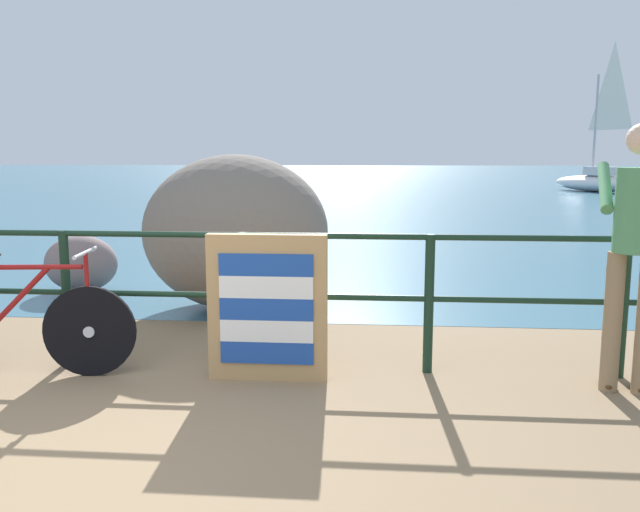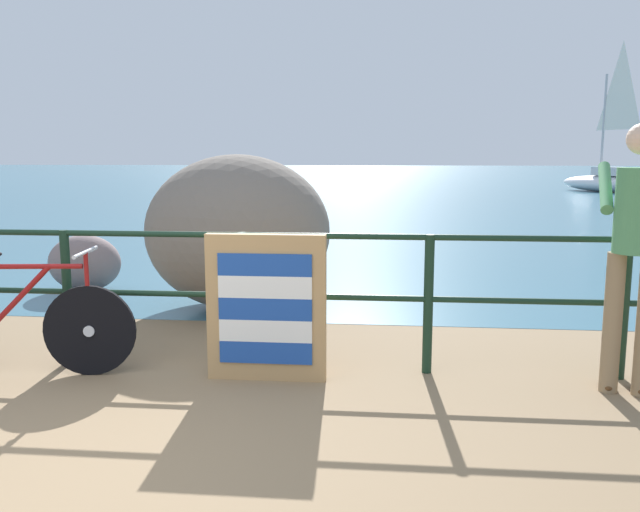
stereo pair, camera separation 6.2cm
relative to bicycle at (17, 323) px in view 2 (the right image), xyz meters
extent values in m
cube|color=#846B4C|center=(0.89, 18.44, -0.44)|extent=(120.00, 120.00, 0.10)
cube|color=#38667A|center=(0.89, 46.65, -0.39)|extent=(120.00, 90.00, 0.01)
cylinder|color=black|center=(0.21, 0.35, 0.12)|extent=(0.07, 0.07, 1.02)
cylinder|color=black|center=(1.58, 0.35, 0.12)|extent=(0.07, 0.07, 1.02)
cylinder|color=black|center=(2.94, 0.35, 0.12)|extent=(0.07, 0.07, 1.02)
cylinder|color=black|center=(4.30, 0.35, 0.12)|extent=(0.07, 0.07, 1.02)
cylinder|color=black|center=(0.89, 0.35, 0.61)|extent=(9.53, 0.04, 0.04)
cylinder|color=black|center=(0.89, 0.35, 0.16)|extent=(9.53, 0.04, 0.04)
cylinder|color=black|center=(0.51, 0.07, -0.06)|extent=(0.66, 0.12, 0.66)
cylinder|color=#B7BCC6|center=(0.51, 0.07, -0.06)|extent=(0.09, 0.07, 0.08)
cylinder|color=maroon|center=(0.00, 0.00, 0.41)|extent=(0.98, 0.16, 0.04)
cylinder|color=maroon|center=(0.02, 0.00, 0.18)|extent=(0.50, 0.10, 0.50)
cylinder|color=maroon|center=(0.51, 0.07, 0.23)|extent=(0.03, 0.03, 0.57)
cylinder|color=#B7BCC6|center=(0.51, 0.07, 0.51)|extent=(0.09, 0.48, 0.03)
cylinder|color=#8C7251|center=(4.13, 0.07, 0.09)|extent=(0.12, 0.12, 0.95)
ellipsoid|color=#513319|center=(4.14, 0.13, -0.35)|extent=(0.16, 0.28, 0.08)
ellipsoid|color=#513319|center=(4.34, 0.08, -0.35)|extent=(0.16, 0.28, 0.08)
cylinder|color=#4C8C59|center=(4.23, 0.05, 0.84)|extent=(0.28, 0.28, 0.55)
cylinder|color=#4C8C59|center=(4.11, 0.32, 0.97)|extent=(0.20, 0.52, 0.34)
cube|color=tan|center=(1.80, 0.10, 0.13)|extent=(0.84, 0.09, 1.04)
cube|color=#1E479E|center=(1.80, 0.05, -0.18)|extent=(0.66, 0.01, 0.16)
cube|color=white|center=(1.80, 0.05, -0.03)|extent=(0.66, 0.01, 0.16)
cube|color=#1E479E|center=(1.80, 0.05, 0.13)|extent=(0.66, 0.01, 0.16)
cube|color=white|center=(1.80, 0.05, 0.29)|extent=(0.66, 0.01, 0.16)
cube|color=#1E479E|center=(1.80, 0.05, 0.44)|extent=(0.66, 0.01, 0.16)
ellipsoid|color=slate|center=(1.12, 2.24, 0.40)|extent=(1.90, 1.69, 1.59)
ellipsoid|color=gray|center=(-0.86, 2.88, -0.06)|extent=(0.85, 0.62, 0.66)
ellipsoid|color=white|center=(11.95, 24.45, -0.03)|extent=(3.27, 4.48, 0.70)
cube|color=silver|center=(12.10, 24.18, 0.50)|extent=(1.33, 1.52, 0.36)
cylinder|color=#B2B2B7|center=(11.86, 24.62, 2.42)|extent=(0.10, 0.10, 4.20)
pyramid|color=white|center=(12.22, 23.97, 3.99)|extent=(0.83, 1.43, 3.57)
camera|label=1|loc=(2.53, -4.28, 1.19)|focal=36.37mm
camera|label=2|loc=(2.60, -4.27, 1.19)|focal=36.37mm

